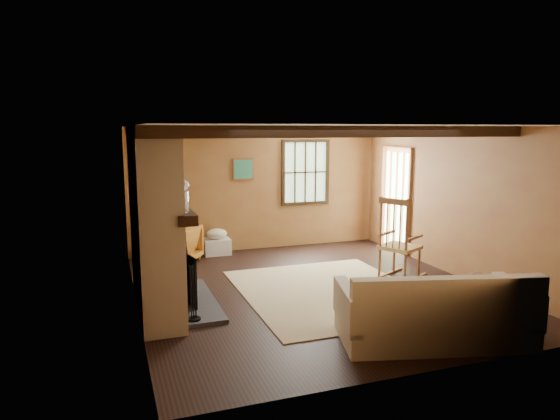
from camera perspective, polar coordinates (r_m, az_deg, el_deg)
name	(u,v)px	position (r m, az deg, el deg)	size (l,w,h in m)	color
ground	(311,289)	(7.55, 3.61, -9.02)	(5.50, 5.50, 0.00)	black
room_envelope	(319,178)	(7.53, 4.52, 3.66)	(5.02, 5.52, 2.44)	olive
fireplace	(156,226)	(6.74, -14.02, -1.80)	(1.02, 2.30, 2.40)	#96433A
rug	(329,292)	(7.45, 5.65, -9.27)	(2.50, 3.00, 0.01)	tan
rocking_chair	(398,245)	(8.10, 13.38, -3.88)	(1.08, 0.89, 1.33)	tan
sofa	(436,316)	(5.93, 17.36, -11.49)	(2.27, 1.43, 0.85)	silver
firewood_pile	(155,252)	(9.49, -14.08, -4.68)	(0.70, 0.13, 0.25)	brown
laundry_basket	(217,247)	(9.60, -7.23, -4.16)	(0.50, 0.38, 0.30)	white
basket_pillow	(217,234)	(9.55, -7.26, -2.72)	(0.39, 0.31, 0.20)	silver
armchair	(176,244)	(9.08, -11.77, -3.86)	(0.72, 0.74, 0.67)	#BF6026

